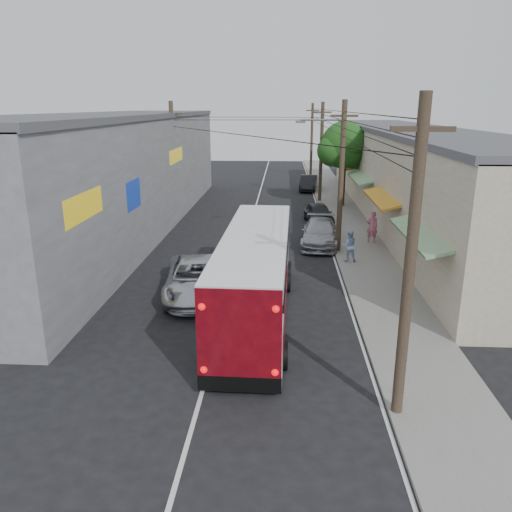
{
  "coord_description": "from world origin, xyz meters",
  "views": [
    {
      "loc": [
        2.18,
        -13.39,
        7.68
      ],
      "look_at": [
        1.08,
        6.52,
        1.67
      ],
      "focal_mm": 35.0,
      "sensor_mm": 36.0,
      "label": 1
    }
  ],
  "objects": [
    {
      "name": "ground",
      "position": [
        0.0,
        0.0,
        0.0
      ],
      "size": [
        120.0,
        120.0,
        0.0
      ],
      "primitive_type": "plane",
      "color": "black",
      "rests_on": "ground"
    },
    {
      "name": "sidewalk",
      "position": [
        6.5,
        20.0,
        0.06
      ],
      "size": [
        3.0,
        80.0,
        0.12
      ],
      "primitive_type": "cube",
      "color": "slate",
      "rests_on": "ground"
    },
    {
      "name": "building_right",
      "position": [
        10.99,
        22.0,
        3.15
      ],
      "size": [
        7.09,
        40.0,
        6.25
      ],
      "color": "beige",
      "rests_on": "ground"
    },
    {
      "name": "building_left",
      "position": [
        -8.5,
        18.0,
        3.65
      ],
      "size": [
        7.2,
        36.0,
        7.25
      ],
      "color": "gray",
      "rests_on": "ground"
    },
    {
      "name": "utility_poles",
      "position": [
        3.13,
        20.33,
        4.13
      ],
      "size": [
        11.8,
        45.28,
        8.0
      ],
      "color": "#473828",
      "rests_on": "ground"
    },
    {
      "name": "street_tree",
      "position": [
        6.87,
        26.02,
        4.67
      ],
      "size": [
        4.4,
        4.0,
        6.6
      ],
      "color": "#3F2B19",
      "rests_on": "ground"
    },
    {
      "name": "coach_bus",
      "position": [
        1.2,
        4.2,
        1.67
      ],
      "size": [
        2.79,
        11.24,
        3.22
      ],
      "rotation": [
        0.0,
        0.0,
        -0.02
      ],
      "color": "white",
      "rests_on": "ground"
    },
    {
      "name": "jeepney",
      "position": [
        -1.4,
        6.14,
        0.77
      ],
      "size": [
        3.25,
        5.82,
        1.54
      ],
      "primitive_type": "imported",
      "rotation": [
        0.0,
        0.0,
        0.13
      ],
      "color": "silver",
      "rests_on": "ground"
    },
    {
      "name": "parked_suv",
      "position": [
        4.3,
        14.41,
        0.71
      ],
      "size": [
        2.44,
        5.08,
        1.43
      ],
      "primitive_type": "imported",
      "rotation": [
        0.0,
        0.0,
        -0.09
      ],
      "color": "#9B9BA2",
      "rests_on": "ground"
    },
    {
      "name": "parked_car_mid",
      "position": [
        4.6,
        20.0,
        0.68
      ],
      "size": [
        2.11,
        4.18,
        1.37
      ],
      "primitive_type": "imported",
      "rotation": [
        0.0,
        0.0,
        0.13
      ],
      "color": "#232428",
      "rests_on": "ground"
    },
    {
      "name": "parked_car_far",
      "position": [
        4.55,
        33.79,
        0.71
      ],
      "size": [
        1.97,
        4.45,
        1.42
      ],
      "primitive_type": "imported",
      "rotation": [
        0.0,
        0.0,
        -0.11
      ],
      "color": "black",
      "rests_on": "ground"
    },
    {
      "name": "pedestrian_near",
      "position": [
        7.31,
        14.79,
        1.03
      ],
      "size": [
        0.68,
        0.46,
        1.82
      ],
      "primitive_type": "imported",
      "rotation": [
        0.0,
        0.0,
        3.1
      ],
      "color": "#C96A89",
      "rests_on": "sidewalk"
    },
    {
      "name": "pedestrian_far",
      "position": [
        5.53,
        10.99,
        0.93
      ],
      "size": [
        0.8,
        0.64,
        1.62
      ],
      "primitive_type": "imported",
      "rotation": [
        0.0,
        0.0,
        3.17
      ],
      "color": "#9BB8E2",
      "rests_on": "sidewalk"
    }
  ]
}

